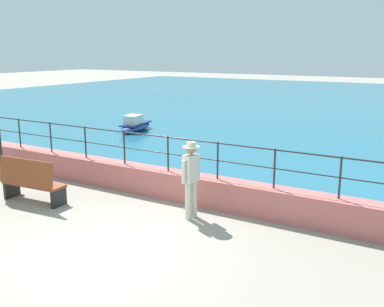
{
  "coord_description": "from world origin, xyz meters",
  "views": [
    {
      "loc": [
        5.43,
        -5.85,
        3.69
      ],
      "look_at": [
        -0.3,
        3.7,
        1.1
      ],
      "focal_mm": 41.57,
      "sensor_mm": 36.0,
      "label": 1
    }
  ],
  "objects": [
    {
      "name": "railing",
      "position": [
        -0.0,
        3.2,
        1.31
      ],
      "size": [
        18.44,
        0.04,
        0.9
      ],
      "color": "#282623",
      "rests_on": "promenade_wall"
    },
    {
      "name": "boat_1",
      "position": [
        -7.23,
        10.16,
        0.33
      ],
      "size": [
        1.34,
        2.43,
        0.76
      ],
      "color": "#2D4C9E",
      "rests_on": "lake_water"
    },
    {
      "name": "person_walking",
      "position": [
        0.55,
        2.25,
        0.98
      ],
      "size": [
        0.38,
        0.56,
        1.75
      ],
      "color": "beige",
      "rests_on": "ground"
    },
    {
      "name": "lake_water",
      "position": [
        0.0,
        25.84,
        0.03
      ],
      "size": [
        64.0,
        44.32,
        0.06
      ],
      "primitive_type": "cube",
      "color": "#236B89",
      "rests_on": "ground"
    },
    {
      "name": "ground_plane",
      "position": [
        0.0,
        0.0,
        0.0
      ],
      "size": [
        120.0,
        120.0,
        0.0
      ],
      "primitive_type": "plane",
      "color": "gray"
    },
    {
      "name": "bench_main",
      "position": [
        -3.37,
        1.09,
        0.56
      ],
      "size": [
        1.74,
        0.68,
        1.13
      ],
      "color": "brown",
      "rests_on": "ground"
    },
    {
      "name": "promenade_wall",
      "position": [
        0.0,
        3.2,
        0.35
      ],
      "size": [
        20.0,
        0.56,
        0.7
      ],
      "primitive_type": "cube",
      "color": "#BC605B",
      "rests_on": "ground"
    }
  ]
}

